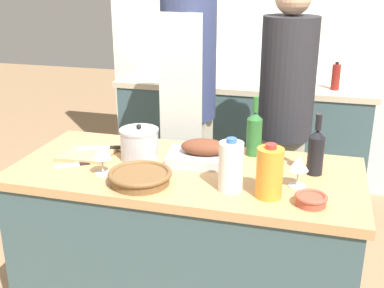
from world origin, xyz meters
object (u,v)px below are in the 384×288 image
at_px(person_cook_guest, 285,114).
at_px(cutting_board, 87,154).
at_px(wine_bottle_green, 254,132).
at_px(wine_bottle_dark, 316,151).
at_px(person_cook_aproned, 188,93).
at_px(stock_pot, 139,144).
at_px(roasting_pan, 204,154).
at_px(milk_jug, 231,166).
at_px(wine_glass_right, 299,164).
at_px(knife_paring, 76,164).
at_px(wine_glass_left, 102,153).
at_px(knife_chef, 105,148).
at_px(condiment_bottle_tall, 189,64).
at_px(condiment_bottle_extra, 175,69).
at_px(wicker_basket, 140,177).
at_px(mixing_bowl, 311,199).
at_px(juice_jug, 269,172).
at_px(condiment_bottle_short, 336,77).

bearing_deg(person_cook_guest, cutting_board, -141.18).
xyz_separation_m(wine_bottle_green, wine_bottle_dark, (0.29, -0.15, -0.01)).
bearing_deg(person_cook_aproned, stock_pot, -90.93).
relative_size(roasting_pan, milk_jug, 1.57).
relative_size(stock_pot, wine_glass_right, 1.35).
height_order(wine_glass_right, knife_paring, wine_glass_right).
relative_size(wine_glass_right, person_cook_aproned, 0.07).
height_order(stock_pot, knife_paring, stock_pot).
height_order(roasting_pan, wine_glass_left, wine_glass_left).
xyz_separation_m(wine_bottle_dark, person_cook_aproned, (-0.75, 0.67, 0.04)).
bearing_deg(roasting_pan, knife_chef, 179.36).
height_order(condiment_bottle_tall, condiment_bottle_extra, condiment_bottle_tall).
bearing_deg(wine_bottle_dark, milk_jug, -141.15).
height_order(roasting_pan, wicker_basket, roasting_pan).
relative_size(wicker_basket, wine_bottle_green, 0.92).
bearing_deg(mixing_bowl, juice_jug, 169.57).
height_order(wicker_basket, milk_jug, milk_jug).
distance_m(wine_glass_right, knife_chef, 0.93).
height_order(wicker_basket, condiment_bottle_short, condiment_bottle_short).
height_order(roasting_pan, wine_bottle_dark, wine_bottle_dark).
height_order(condiment_bottle_short, person_cook_guest, person_cook_guest).
distance_m(cutting_board, mixing_bowl, 1.07).
distance_m(wine_glass_left, wine_glass_right, 0.82).
bearing_deg(wicker_basket, roasting_pan, 55.58).
relative_size(condiment_bottle_short, person_cook_guest, 0.11).
relative_size(wine_bottle_dark, knife_chef, 1.07).
xyz_separation_m(stock_pot, knife_chef, (-0.19, 0.04, -0.05)).
height_order(cutting_board, wine_bottle_green, wine_bottle_green).
xyz_separation_m(wicker_basket, knife_chef, (-0.29, 0.29, -0.01)).
distance_m(mixing_bowl, knife_chef, 1.03).
bearing_deg(knife_paring, person_cook_guest, 45.17).
height_order(stock_pot, knife_chef, stock_pot).
bearing_deg(wine_glass_right, wine_bottle_green, 126.38).
height_order(cutting_board, stock_pot, stock_pot).
distance_m(wicker_basket, wine_glass_right, 0.65).
xyz_separation_m(condiment_bottle_short, person_cook_aproned, (-0.84, -0.68, -0.00)).
bearing_deg(wine_bottle_green, person_cook_guest, 78.88).
height_order(knife_paring, condiment_bottle_extra, condiment_bottle_extra).
xyz_separation_m(wine_bottle_green, condiment_bottle_short, (0.37, 1.20, 0.04)).
relative_size(roasting_pan, wine_glass_right, 2.59).
bearing_deg(cutting_board, wine_bottle_green, 16.29).
xyz_separation_m(knife_chef, condiment_bottle_extra, (-0.08, 1.39, 0.11)).
distance_m(mixing_bowl, wine_glass_right, 0.18).
height_order(knife_chef, condiment_bottle_extra, condiment_bottle_extra).
bearing_deg(juice_jug, milk_jug, 172.71).
relative_size(mixing_bowl, milk_jug, 0.56).
xyz_separation_m(milk_jug, condiment_bottle_extra, (-0.74, 1.65, 0.03)).
distance_m(wine_bottle_green, condiment_bottle_extra, 1.46).
distance_m(milk_jug, wine_glass_right, 0.28).
xyz_separation_m(roasting_pan, milk_jug, (0.17, -0.25, 0.06)).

